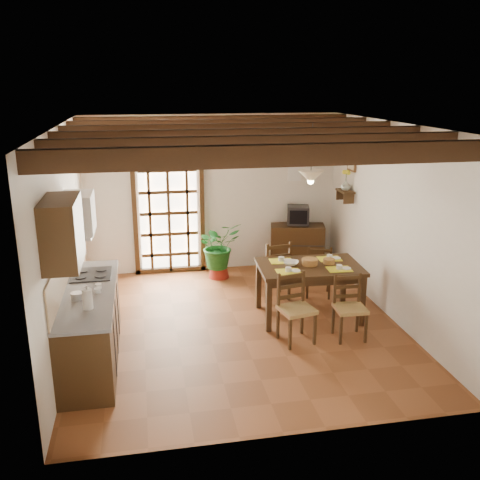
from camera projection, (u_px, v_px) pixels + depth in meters
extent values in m
plane|color=brown|center=(238.00, 326.00, 7.59)|extent=(5.00, 5.00, 0.00)
cube|color=silver|center=(213.00, 194.00, 9.55)|extent=(4.50, 0.02, 2.80)
cube|color=silver|center=(288.00, 304.00, 4.84)|extent=(4.50, 0.02, 2.80)
cube|color=silver|center=(64.00, 240.00, 6.79)|extent=(0.02, 5.00, 2.80)
cube|color=silver|center=(394.00, 223.00, 7.59)|extent=(0.02, 5.00, 2.80)
cube|color=white|center=(238.00, 125.00, 6.79)|extent=(4.50, 5.00, 0.02)
cube|color=black|center=(280.00, 155.00, 4.84)|extent=(4.50, 0.14, 0.20)
cube|color=black|center=(260.00, 145.00, 5.64)|extent=(4.50, 0.14, 0.20)
cube|color=black|center=(244.00, 137.00, 6.43)|extent=(4.50, 0.14, 0.20)
cube|color=black|center=(232.00, 131.00, 7.22)|extent=(4.50, 0.14, 0.20)
cube|color=black|center=(223.00, 126.00, 8.01)|extent=(4.50, 0.14, 0.20)
cube|color=black|center=(215.00, 122.00, 8.80)|extent=(4.50, 0.14, 0.20)
cube|color=white|center=(169.00, 212.00, 9.48)|extent=(1.01, 0.02, 2.11)
cube|color=#342110|center=(166.00, 148.00, 9.11)|extent=(1.26, 0.10, 0.08)
cube|color=#342110|center=(135.00, 215.00, 9.33)|extent=(0.08, 0.10, 2.28)
cube|color=#342110|center=(202.00, 212.00, 9.54)|extent=(0.08, 0.10, 2.28)
cube|color=#342110|center=(169.00, 213.00, 9.42)|extent=(1.01, 0.03, 2.02)
cube|color=#342110|center=(91.00, 327.00, 6.56)|extent=(0.60, 2.20, 0.88)
cube|color=slate|center=(88.00, 292.00, 6.42)|extent=(0.64, 2.25, 0.04)
cube|color=tan|center=(62.00, 276.00, 6.31)|extent=(0.02, 2.20, 0.50)
cube|color=#342110|center=(62.00, 232.00, 5.47)|extent=(0.35, 0.80, 0.70)
cube|color=white|center=(78.00, 213.00, 6.68)|extent=(0.38, 0.60, 0.50)
cube|color=silver|center=(80.00, 234.00, 6.76)|extent=(0.32, 0.55, 0.04)
cube|color=black|center=(91.00, 275.00, 6.94)|extent=(0.50, 0.55, 0.02)
cylinder|color=white|center=(88.00, 299.00, 5.88)|extent=(0.11, 0.11, 0.24)
cylinder|color=silver|center=(77.00, 297.00, 6.16)|extent=(0.14, 0.14, 0.10)
cube|color=#311F10|center=(310.00, 267.00, 7.69)|extent=(1.51, 1.01, 0.05)
cube|color=#311F10|center=(309.00, 272.00, 7.71)|extent=(1.36, 0.91, 0.10)
cube|color=#311F10|center=(344.00, 280.00, 8.28)|extent=(0.08, 0.08, 0.74)
cube|color=#311F10|center=(259.00, 285.00, 8.10)|extent=(0.08, 0.08, 0.74)
cube|color=#311F10|center=(362.00, 301.00, 7.51)|extent=(0.08, 0.08, 0.74)
cube|color=#311F10|center=(269.00, 306.00, 7.33)|extent=(0.08, 0.08, 0.74)
cube|color=#A07E44|center=(297.00, 310.00, 7.01)|extent=(0.50, 0.49, 0.05)
cube|color=#342110|center=(291.00, 288.00, 7.09)|extent=(0.43, 0.13, 0.47)
cube|color=#342110|center=(296.00, 326.00, 7.07)|extent=(0.48, 0.46, 0.46)
cube|color=#A07E44|center=(350.00, 309.00, 7.11)|extent=(0.41, 0.40, 0.05)
cube|color=#342110|center=(347.00, 289.00, 7.20)|extent=(0.40, 0.05, 0.44)
cube|color=#342110|center=(349.00, 323.00, 7.17)|extent=(0.39, 0.38, 0.43)
cube|color=#A07E44|center=(274.00, 269.00, 8.45)|extent=(0.51, 0.49, 0.05)
cube|color=#342110|center=(279.00, 258.00, 8.22)|extent=(0.45, 0.11, 0.49)
cube|color=#342110|center=(273.00, 283.00, 8.52)|extent=(0.48, 0.46, 0.48)
cube|color=#A07E44|center=(318.00, 270.00, 8.56)|extent=(0.49, 0.48, 0.05)
cube|color=#342110|center=(319.00, 260.00, 8.35)|extent=(0.39, 0.14, 0.44)
cube|color=#342110|center=(318.00, 283.00, 8.62)|extent=(0.46, 0.45, 0.43)
cube|color=yellow|center=(289.00, 270.00, 7.39)|extent=(0.33, 0.25, 0.01)
cube|color=yellow|center=(340.00, 266.00, 7.52)|extent=(0.33, 0.25, 0.01)
cube|color=yellow|center=(281.00, 259.00, 7.83)|extent=(0.33, 0.25, 0.01)
cube|color=yellow|center=(328.00, 256.00, 7.96)|extent=(0.33, 0.25, 0.01)
cylinder|color=olive|center=(310.00, 260.00, 7.66)|extent=(0.23, 0.23, 0.09)
imported|color=white|center=(291.00, 263.00, 7.69)|extent=(0.28, 0.28, 0.05)
cube|color=#342110|center=(297.00, 247.00, 9.84)|extent=(1.04, 0.64, 0.82)
cube|color=black|center=(298.00, 215.00, 9.66)|extent=(0.46, 0.43, 0.33)
cube|color=black|center=(301.00, 217.00, 9.50)|extent=(0.31, 0.10, 0.25)
cube|color=white|center=(295.00, 172.00, 9.69)|extent=(0.25, 0.03, 0.32)
cone|color=maroon|center=(219.00, 271.00, 9.45)|extent=(0.37, 0.37, 0.22)
imported|color=#144C19|center=(219.00, 246.00, 9.32)|extent=(2.36, 2.20, 2.14)
cube|color=#342110|center=(345.00, 191.00, 9.03)|extent=(0.20, 0.42, 0.03)
cube|color=#342110|center=(349.00, 198.00, 8.90)|extent=(0.18, 0.03, 0.18)
cube|color=#342110|center=(341.00, 194.00, 9.22)|extent=(0.18, 0.03, 0.18)
imported|color=#B2BFB2|center=(346.00, 185.00, 9.00)|extent=(0.15, 0.15, 0.15)
sphere|color=yellow|center=(346.00, 173.00, 8.95)|extent=(0.14, 0.14, 0.14)
cylinder|color=#144C19|center=(346.00, 182.00, 8.99)|extent=(0.01, 0.01, 0.28)
cube|color=brown|center=(352.00, 161.00, 8.91)|extent=(0.03, 0.32, 0.32)
cube|color=#C3B292|center=(351.00, 162.00, 8.90)|extent=(0.01, 0.26, 0.26)
cylinder|color=black|center=(312.00, 149.00, 7.31)|extent=(0.01, 0.01, 0.70)
cone|color=#F2E6C3|center=(311.00, 175.00, 7.41)|extent=(0.36, 0.36, 0.14)
sphere|color=#FFD88C|center=(311.00, 181.00, 7.43)|extent=(0.09, 0.09, 0.09)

